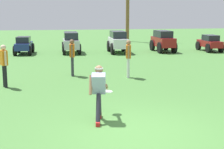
% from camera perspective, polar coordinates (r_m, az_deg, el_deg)
% --- Properties ---
extents(ground_plane, '(80.00, 80.00, 0.00)m').
position_cam_1_polar(ground_plane, '(8.15, 4.45, -9.44)').
color(ground_plane, '#457937').
extents(frisbee_thrower, '(0.59, 1.07, 1.41)m').
position_cam_1_polar(frisbee_thrower, '(8.70, -2.20, -2.61)').
color(frisbee_thrower, '#23232D').
rests_on(frisbee_thrower, ground_plane).
extents(frisbee_in_flight, '(0.34, 0.34, 0.05)m').
position_cam_1_polar(frisbee_in_flight, '(9.36, -0.73, -2.83)').
color(frisbee_in_flight, white).
extents(teammate_near_sideline, '(0.23, 0.50, 1.56)m').
position_cam_1_polar(teammate_near_sideline, '(14.61, -6.63, 3.40)').
color(teammate_near_sideline, '#33333D').
rests_on(teammate_near_sideline, ground_plane).
extents(teammate_midfield, '(0.32, 0.48, 1.56)m').
position_cam_1_polar(teammate_midfield, '(12.97, -17.51, 2.02)').
color(teammate_midfield, black).
rests_on(teammate_midfield, ground_plane).
extents(teammate_deep, '(0.25, 0.50, 1.56)m').
position_cam_1_polar(teammate_deep, '(14.18, 2.74, 3.23)').
color(teammate_deep, silver).
rests_on(teammate_deep, ground_plane).
extents(parked_car_slot_b, '(1.16, 2.23, 1.10)m').
position_cam_1_polar(parked_car_slot_b, '(22.47, -14.45, 4.76)').
color(parked_car_slot_b, navy).
rests_on(parked_car_slot_b, ground_plane).
extents(parked_car_slot_c, '(1.16, 2.41, 1.34)m').
position_cam_1_polar(parked_car_slot_c, '(22.41, -6.83, 5.42)').
color(parked_car_slot_c, '#B7BABF').
rests_on(parked_car_slot_c, ground_plane).
extents(parked_car_slot_d, '(1.17, 2.35, 1.40)m').
position_cam_1_polar(parked_car_slot_d, '(22.36, 1.00, 5.53)').
color(parked_car_slot_d, silver).
rests_on(parked_car_slot_d, ground_plane).
extents(parked_car_slot_e, '(1.27, 2.39, 1.40)m').
position_cam_1_polar(parked_car_slot_e, '(23.19, 8.48, 5.61)').
color(parked_car_slot_e, maroon).
rests_on(parked_car_slot_e, ground_plane).
extents(parked_car_slot_f, '(1.14, 2.23, 1.10)m').
position_cam_1_polar(parked_car_slot_f, '(24.11, 15.94, 5.08)').
color(parked_car_slot_f, maroon).
rests_on(parked_car_slot_f, ground_plane).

